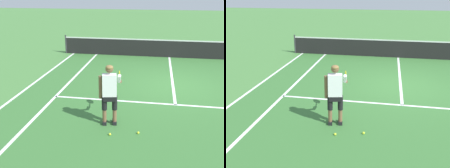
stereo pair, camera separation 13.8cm
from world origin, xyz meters
TOP-DOWN VIEW (x-y plane):
  - ground_plane at (0.00, 0.00)m, footprint 80.00×80.00m
  - court_inner_surface at (0.00, -0.73)m, footprint 10.98×10.83m
  - line_service at (0.00, -1.92)m, footprint 8.23×0.10m
  - line_centre_service at (0.00, 1.28)m, footprint 0.10×6.40m
  - line_singles_left at (-4.12, -0.73)m, footprint 0.10×10.43m
  - line_doubles_left at (-5.49, -0.73)m, footprint 0.10×10.43m
  - tennis_net at (0.00, 4.48)m, footprint 11.96×0.08m
  - tennis_player at (-1.88, -3.53)m, footprint 0.59×1.20m
  - tennis_ball_near_feet at (-1.05, -3.95)m, footprint 0.07×0.07m
  - tennis_ball_by_baseline at (-1.77, -4.15)m, footprint 0.07×0.07m

SIDE VIEW (x-z plane):
  - ground_plane at x=0.00m, z-range 0.00..0.00m
  - court_inner_surface at x=0.00m, z-range 0.00..0.00m
  - line_service at x=0.00m, z-range 0.00..0.01m
  - line_centre_service at x=0.00m, z-range 0.00..0.01m
  - line_singles_left at x=-4.12m, z-range 0.00..0.01m
  - line_doubles_left at x=-5.49m, z-range 0.00..0.01m
  - tennis_ball_near_feet at x=-1.05m, z-range 0.00..0.07m
  - tennis_ball_by_baseline at x=-1.77m, z-range 0.00..0.07m
  - tennis_net at x=0.00m, z-range -0.04..1.03m
  - tennis_player at x=-1.88m, z-range 0.13..1.85m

